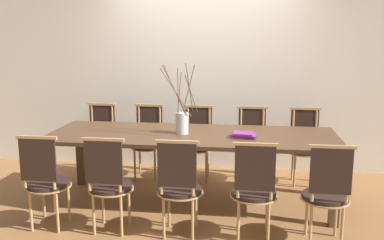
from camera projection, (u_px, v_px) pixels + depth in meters
ground_plane at (192, 202)px, 4.69m from camera, size 16.00×16.00×0.00m
wall_rear at (205, 50)px, 5.68m from camera, size 12.00×0.06×3.20m
dining_table at (192, 141)px, 4.55m from camera, size 3.05×1.05×0.77m
chair_near_leftend at (46, 179)px, 3.96m from camera, size 0.42×0.42×0.93m
chair_near_left at (109, 182)px, 3.88m from camera, size 0.42×0.42×0.93m
chair_near_center at (179, 185)px, 3.80m from camera, size 0.42×0.42×0.93m
chair_near_right at (254, 188)px, 3.72m from camera, size 0.42×0.42×0.93m
chair_near_rightend at (327, 192)px, 3.64m from camera, size 0.42×0.42×0.93m
chair_far_leftend at (100, 138)px, 5.55m from camera, size 0.42×0.42×0.93m
chair_far_left at (148, 139)px, 5.47m from camera, size 0.42×0.42×0.93m
chair_far_center at (198, 141)px, 5.39m from camera, size 0.42×0.42×0.93m
chair_far_right at (252, 143)px, 5.30m from camera, size 0.42×0.42×0.93m
chair_far_rightend at (305, 144)px, 5.22m from camera, size 0.42×0.42×0.93m
vase_centerpiece at (182, 121)px, 4.52m from camera, size 0.37×0.34×0.75m
book_stack at (243, 135)px, 4.37m from camera, size 0.27×0.19×0.05m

